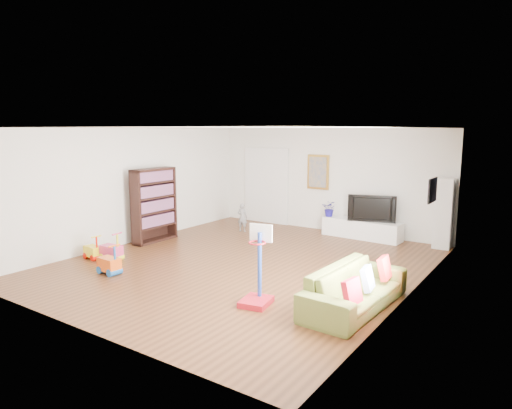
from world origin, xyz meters
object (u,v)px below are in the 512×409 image
Objects in this scene: bookshelf at (154,205)px; basketball_hoop at (256,266)px; sofa at (355,288)px; media_console at (362,229)px.

bookshelf reaches higher than basketball_hoop.
sofa is (5.60, -1.24, -0.57)m from bookshelf.
bookshelf reaches higher than media_console.
media_console is at bearing 82.36° from basketball_hoop.
media_console is 4.64m from sofa.
basketball_hoop reaches higher than sofa.
basketball_hoop reaches higher than media_console.
media_console is at bearing 37.33° from bookshelf.
sofa is at bearing -12.99° from bookshelf.
bookshelf is 4.74m from basketball_hoop.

